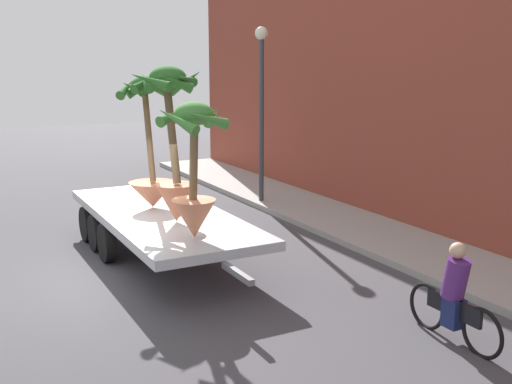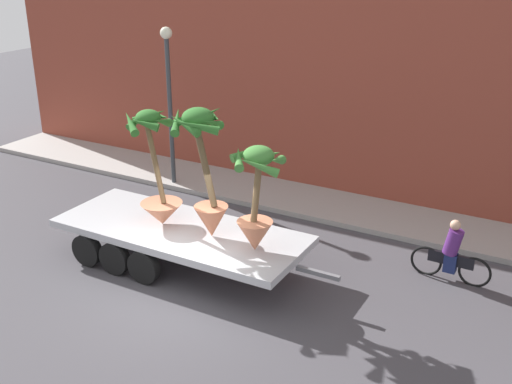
# 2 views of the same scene
# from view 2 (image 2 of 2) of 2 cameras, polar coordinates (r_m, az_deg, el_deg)

# --- Properties ---
(ground_plane) EXTENTS (60.00, 60.00, 0.00)m
(ground_plane) POSITION_cam_2_polar(r_m,az_deg,el_deg) (13.92, -6.82, -9.52)
(ground_plane) COLOR #423F44
(sidewalk) EXTENTS (24.00, 2.20, 0.15)m
(sidewalk) POSITION_cam_2_polar(r_m,az_deg,el_deg) (18.59, 4.14, -0.71)
(sidewalk) COLOR #A39E99
(sidewalk) RESTS_ON ground
(building_facade) EXTENTS (24.00, 1.20, 7.60)m
(building_facade) POSITION_cam_2_polar(r_m,az_deg,el_deg) (19.02, 6.69, 11.46)
(building_facade) COLOR brown
(building_facade) RESTS_ON ground
(flatbed_trailer) EXTENTS (7.12, 2.45, 0.98)m
(flatbed_trailer) POSITION_cam_2_polar(r_m,az_deg,el_deg) (14.97, -7.78, -3.81)
(flatbed_trailer) COLOR #B7BABF
(flatbed_trailer) RESTS_ON ground
(potted_palm_rear) EXTENTS (1.29, 1.29, 2.41)m
(potted_palm_rear) POSITION_cam_2_polar(r_m,az_deg,el_deg) (13.11, 0.02, -0.93)
(potted_palm_rear) COLOR #C17251
(potted_palm_rear) RESTS_ON flatbed_trailer
(potted_palm_middle) EXTENTS (1.44, 1.46, 2.99)m
(potted_palm_middle) POSITION_cam_2_polar(r_m,az_deg,el_deg) (13.72, -4.79, 1.89)
(potted_palm_middle) COLOR #B26647
(potted_palm_middle) RESTS_ON flatbed_trailer
(potted_palm_front) EXTENTS (1.37, 1.30, 2.78)m
(potted_palm_front) POSITION_cam_2_polar(r_m,az_deg,el_deg) (14.64, -9.11, 1.00)
(potted_palm_front) COLOR #C17251
(potted_palm_front) RESTS_ON flatbed_trailer
(cyclist) EXTENTS (1.84, 0.34, 1.54)m
(cyclist) POSITION_cam_2_polar(r_m,az_deg,el_deg) (14.82, 17.60, -5.45)
(cyclist) COLOR black
(cyclist) RESTS_ON ground
(street_lamp) EXTENTS (0.36, 0.36, 4.83)m
(street_lamp) POSITION_cam_2_polar(r_m,az_deg,el_deg) (19.01, -8.04, 9.63)
(street_lamp) COLOR #383D42
(street_lamp) RESTS_ON sidewalk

